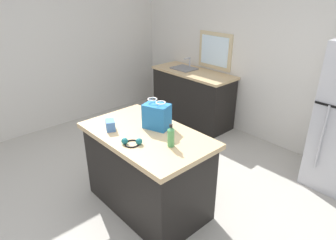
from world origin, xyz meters
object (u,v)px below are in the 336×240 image
at_px(shopping_bag, 157,116).
at_px(small_box, 110,125).
at_px(bottle, 171,136).
at_px(ear_defenders, 132,142).
at_px(kitchen_island, 147,170).

bearing_deg(shopping_bag, small_box, -126.62).
distance_m(bottle, ear_defenders, 0.37).
xyz_separation_m(kitchen_island, bottle, (0.36, 0.00, 0.55)).
height_order(shopping_bag, bottle, shopping_bag).
height_order(small_box, ear_defenders, small_box).
bearing_deg(small_box, ear_defenders, -3.03).
distance_m(shopping_bag, bottle, 0.42).
bearing_deg(bottle, shopping_bag, 157.66).
height_order(kitchen_island, shopping_bag, shopping_bag).
relative_size(small_box, bottle, 0.62).
distance_m(shopping_bag, ear_defenders, 0.44).
relative_size(kitchen_island, small_box, 10.07).
relative_size(shopping_bag, bottle, 1.37).
relative_size(shopping_bag, ear_defenders, 1.44).
relative_size(kitchen_island, bottle, 6.21).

